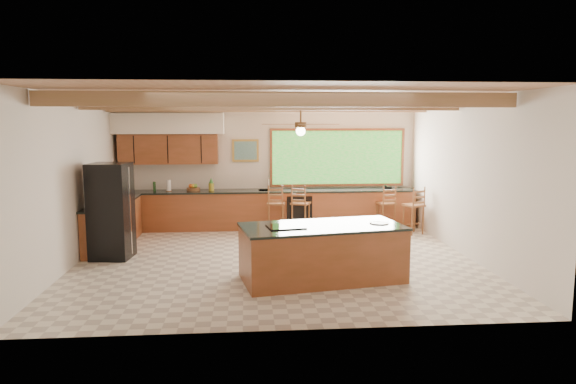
{
  "coord_description": "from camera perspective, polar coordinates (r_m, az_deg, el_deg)",
  "views": [
    {
      "loc": [
        -0.53,
        -9.22,
        2.53
      ],
      "look_at": [
        0.28,
        0.8,
        1.16
      ],
      "focal_mm": 32.0,
      "sensor_mm": 36.0,
      "label": 1
    }
  ],
  "objects": [
    {
      "name": "bar_stool_c",
      "position": [
        12.21,
        10.91,
        -1.32
      ],
      "size": [
        0.44,
        0.44,
        1.06
      ],
      "rotation": [
        0.0,
        0.0,
        0.18
      ],
      "color": "brown",
      "rests_on": "ground"
    },
    {
      "name": "bar_stool_a",
      "position": [
        11.83,
        1.45,
        -1.35
      ],
      "size": [
        0.52,
        0.52,
        1.11
      ],
      "rotation": [
        0.0,
        0.0,
        -0.41
      ],
      "color": "brown",
      "rests_on": "ground"
    },
    {
      "name": "bar_stool_d",
      "position": [
        11.93,
        13.88,
        -1.53
      ],
      "size": [
        0.5,
        0.5,
        1.1
      ],
      "rotation": [
        0.0,
        0.0,
        0.35
      ],
      "color": "brown",
      "rests_on": "ground"
    },
    {
      "name": "counter_run",
      "position": [
        11.92,
        -5.97,
        -2.25
      ],
      "size": [
        7.12,
        3.1,
        1.23
      ],
      "color": "brown",
      "rests_on": "ground"
    },
    {
      "name": "ground",
      "position": [
        9.57,
        -1.31,
        -7.55
      ],
      "size": [
        7.2,
        7.2,
        0.0
      ],
      "primitive_type": "plane",
      "color": "beige",
      "rests_on": "ground"
    },
    {
      "name": "room_shell",
      "position": [
        9.88,
        -2.56,
        5.93
      ],
      "size": [
        7.27,
        6.54,
        3.02
      ],
      "color": "beige",
      "rests_on": "ground"
    },
    {
      "name": "island",
      "position": [
        8.33,
        3.79,
        -6.71
      ],
      "size": [
        2.73,
        1.63,
        0.91
      ],
      "rotation": [
        0.0,
        0.0,
        0.17
      ],
      "color": "brown",
      "rests_on": "ground"
    },
    {
      "name": "refrigerator",
      "position": [
        10.08,
        -19.06,
        -2.01
      ],
      "size": [
        0.76,
        0.74,
        1.78
      ],
      "rotation": [
        0.0,
        0.0,
        -0.1
      ],
      "color": "black",
      "rests_on": "ground"
    },
    {
      "name": "bar_stool_b",
      "position": [
        11.78,
        -1.31,
        -1.36
      ],
      "size": [
        0.45,
        0.45,
        1.12
      ],
      "rotation": [
        0.0,
        0.0,
        -0.14
      ],
      "color": "brown",
      "rests_on": "ground"
    }
  ]
}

